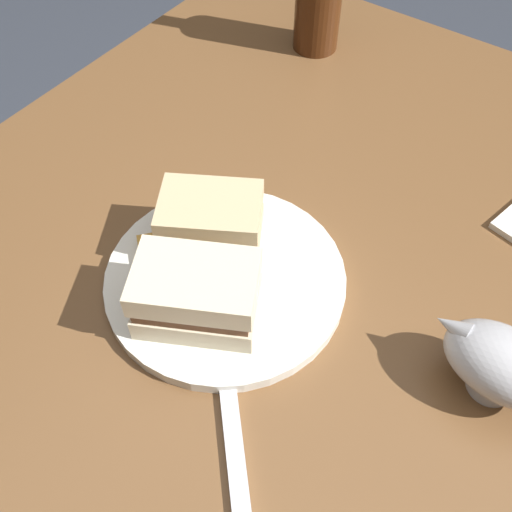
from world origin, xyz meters
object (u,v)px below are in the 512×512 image
Objects in this scene: sandwich_half_left at (211,221)px; sandwich_half_right at (197,294)px; plate at (225,280)px; fork at (238,477)px; gravy_boat at (502,363)px.

sandwich_half_left is 0.93× the size of sandwich_half_right.
plate is 1.96× the size of sandwich_half_left.
gravy_boat is at bearing -77.29° from fork.
sandwich_half_right is 0.77× the size of fork.
sandwich_half_left is 1.03× the size of gravy_boat.
plate is 0.28m from gravy_boat.
plate is 0.07m from sandwich_half_right.
sandwich_half_left is 0.10m from sandwich_half_right.
sandwich_half_right is at bearing -172.61° from plate.
sandwich_half_left is at bearing 52.56° from plate.
sandwich_half_left is 0.72× the size of fork.
gravy_boat is (0.02, -0.31, -0.00)m from sandwich_half_left.
plate is at bearing -127.44° from sandwich_half_left.
fork is at bearing -137.44° from sandwich_half_left.
plate is at bearing 7.39° from sandwich_half_right.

